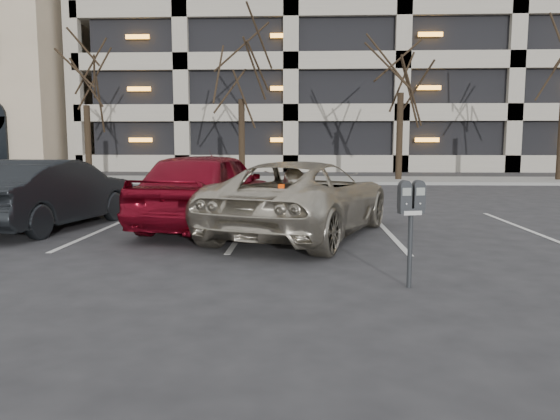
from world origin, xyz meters
TOP-DOWN VIEW (x-y plane):
  - ground at (0.00, 0.00)m, footprint 140.00×140.00m
  - sidewalk at (0.00, 16.00)m, footprint 80.00×4.00m
  - stall_lines at (-1.40, 2.30)m, footprint 16.90×5.20m
  - parking_garage at (12.00, 33.84)m, footprint 52.00×20.00m
  - tree_a at (-10.00, 16.00)m, footprint 3.32×3.32m
  - tree_b at (-3.00, 16.00)m, footprint 3.56×3.56m
  - tree_c at (4.00, 16.00)m, footprint 3.81×3.81m
  - parking_meter at (1.03, -2.09)m, footprint 0.34×0.19m
  - suv_silver at (-0.24, 1.59)m, footprint 3.86×5.45m
  - car_red at (-2.15, 2.43)m, footprint 2.66×4.88m
  - car_dark at (-5.30, 2.27)m, footprint 2.25×4.41m

SIDE VIEW (x-z plane):
  - ground at x=0.00m, z-range 0.00..0.00m
  - stall_lines at x=-1.40m, z-range 0.00..0.01m
  - sidewalk at x=0.00m, z-range 0.00..0.12m
  - suv_silver at x=-0.24m, z-range 0.00..1.38m
  - car_dark at x=-5.30m, z-range 0.00..1.39m
  - car_red at x=-2.15m, z-range 0.00..1.57m
  - parking_meter at x=1.03m, z-range 0.33..1.58m
  - tree_a at x=-10.00m, z-range 1.68..9.22m
  - tree_b at x=-3.00m, z-range 1.80..9.90m
  - tree_c at x=4.00m, z-range 1.93..10.59m
  - parking_garage at x=12.00m, z-range -0.24..18.76m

